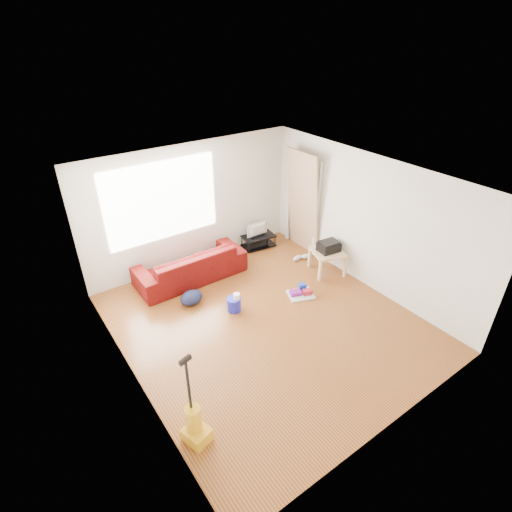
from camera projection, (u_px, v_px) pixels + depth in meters
room at (265, 254)px, 6.27m from camera, size 4.51×5.01×2.51m
sofa at (192, 278)px, 7.94m from camera, size 2.14×0.84×0.63m
tv_stand at (258, 241)px, 8.96m from camera, size 0.77×0.50×0.27m
tv at (258, 230)px, 8.82m from camera, size 0.52×0.07×0.30m
side_table at (328, 254)px, 7.94m from camera, size 0.76×0.76×0.48m
printer at (329, 246)px, 7.85m from camera, size 0.44×0.35×0.21m
bucket at (234, 310)px, 7.06m from camera, size 0.28×0.28×0.25m
toilet_paper at (237, 302)px, 6.96m from camera, size 0.12×0.12×0.11m
cleaning_tray at (301, 293)px, 7.42m from camera, size 0.56×0.51×0.17m
backpack at (192, 303)px, 7.23m from camera, size 0.50×0.44×0.23m
sneakers at (301, 257)px, 8.52m from camera, size 0.45×0.23×0.10m
vacuum at (195, 425)px, 4.78m from camera, size 0.34×0.37×1.30m
door_panel at (300, 248)px, 8.95m from camera, size 0.28×0.89×2.22m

